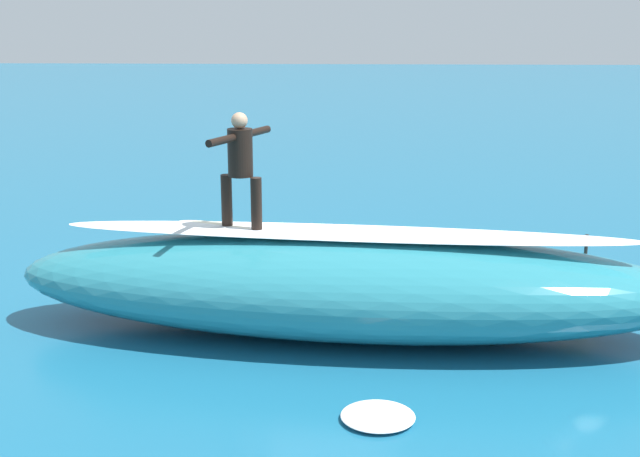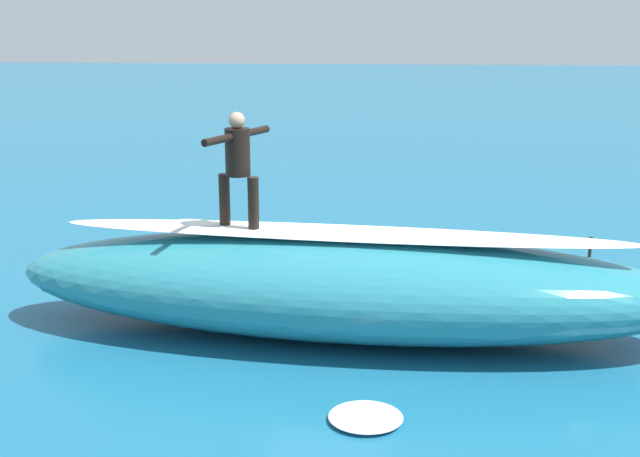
% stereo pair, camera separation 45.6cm
% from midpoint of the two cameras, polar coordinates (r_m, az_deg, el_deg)
% --- Properties ---
extents(ground_plane, '(120.00, 120.00, 0.00)m').
position_cam_midpoint_polar(ground_plane, '(14.31, -1.00, -4.28)').
color(ground_plane, '#196084').
extents(wave_crest, '(10.05, 3.44, 1.49)m').
position_cam_midpoint_polar(wave_crest, '(12.29, 0.76, -3.85)').
color(wave_crest, teal).
rests_on(wave_crest, ground_plane).
extents(wave_foam_lip, '(8.43, 1.61, 0.08)m').
position_cam_midpoint_polar(wave_foam_lip, '(12.06, 0.77, -0.31)').
color(wave_foam_lip, white).
rests_on(wave_foam_lip, wave_crest).
extents(surfboard_riding, '(2.27, 1.37, 0.08)m').
position_cam_midpoint_polar(surfboard_riding, '(12.32, -6.37, -0.08)').
color(surfboard_riding, '#EAE5C6').
rests_on(surfboard_riding, wave_crest).
extents(surfer_riding, '(0.74, 1.49, 1.67)m').
position_cam_midpoint_polar(surfer_riding, '(12.10, -6.50, 4.55)').
color(surfer_riding, black).
rests_on(surfer_riding, surfboard_riding).
extents(surfboard_paddling, '(1.18, 2.15, 0.08)m').
position_cam_midpoint_polar(surfboard_paddling, '(14.98, 3.49, -3.26)').
color(surfboard_paddling, '#E0563D').
rests_on(surfboard_paddling, ground_plane).
extents(surfer_paddling, '(0.82, 1.77, 0.33)m').
position_cam_midpoint_polar(surfer_paddling, '(15.05, 3.66, -2.47)').
color(surfer_paddling, black).
rests_on(surfer_paddling, surfboard_paddling).
extents(buoy_marker, '(0.58, 0.58, 0.99)m').
position_cam_midpoint_polar(buoy_marker, '(14.88, 16.63, -2.97)').
color(buoy_marker, yellow).
rests_on(buoy_marker, ground_plane).
extents(foam_patch_near, '(0.90, 0.86, 0.10)m').
position_cam_midpoint_polar(foam_patch_near, '(10.04, 2.62, -12.61)').
color(foam_patch_near, white).
rests_on(foam_patch_near, ground_plane).
extents(foam_patch_mid, '(0.93, 1.00, 0.10)m').
position_cam_midpoint_polar(foam_patch_mid, '(14.14, 4.53, -4.35)').
color(foam_patch_mid, white).
rests_on(foam_patch_mid, ground_plane).
extents(foam_patch_far, '(0.86, 1.16, 0.10)m').
position_cam_midpoint_polar(foam_patch_far, '(15.51, -11.39, -2.86)').
color(foam_patch_far, white).
rests_on(foam_patch_far, ground_plane).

